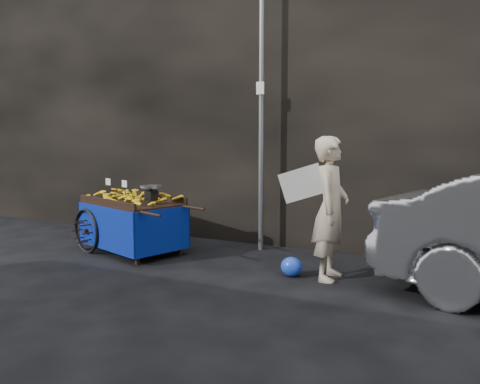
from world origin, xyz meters
The scene contains 6 objects.
ground centered at (0.00, 0.00, 0.00)m, with size 80.00×80.00×0.00m, color black.
building_wall centered at (0.39, 2.60, 2.50)m, with size 13.50×2.00×5.00m.
street_pole centered at (0.30, 1.30, 2.01)m, with size 0.12×0.10×4.00m.
banana_cart centered at (-1.36, 0.33, 0.67)m, with size 2.19×1.46×1.09m.
vendor centered at (1.63, 0.31, 0.85)m, with size 0.83×0.64×1.70m.
plastic_bag centered at (1.20, 0.19, 0.12)m, with size 0.27×0.21×0.24m, color blue.
Camera 1 is at (3.10, -5.06, 1.68)m, focal length 35.00 mm.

